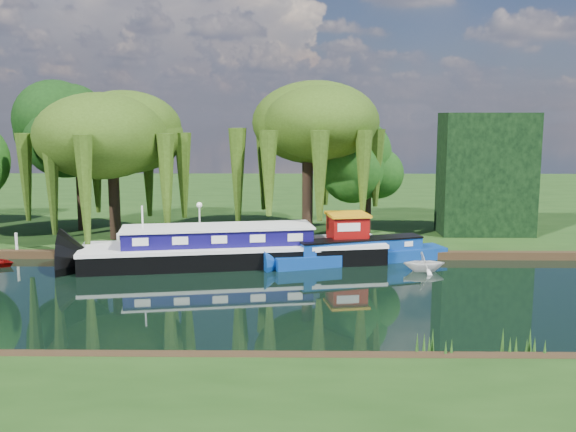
{
  "coord_description": "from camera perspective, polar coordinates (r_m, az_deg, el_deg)",
  "views": [
    {
      "loc": [
        6.44,
        -28.36,
        8.17
      ],
      "look_at": [
        6.0,
        6.37,
        2.8
      ],
      "focal_mm": 40.0,
      "sensor_mm": 36.0,
      "label": 1
    }
  ],
  "objects": [
    {
      "name": "conifer_hedge",
      "position": [
        44.34,
        17.21,
        3.58
      ],
      "size": [
        6.0,
        3.0,
        8.0
      ],
      "primitive_type": "cube",
      "color": "black",
      "rests_on": "far_bank"
    },
    {
      "name": "narrowboat",
      "position": [
        36.65,
        6.45,
        -3.29
      ],
      "size": [
        10.3,
        4.88,
        1.5
      ],
      "rotation": [
        0.0,
        0.0,
        0.32
      ],
      "color": "navy",
      "rests_on": "ground"
    },
    {
      "name": "white_cruiser",
      "position": [
        35.21,
        11.98,
        -4.82
      ],
      "size": [
        2.25,
        1.95,
        1.16
      ],
      "primitive_type": "imported",
      "rotation": [
        0.0,
        0.0,
        1.6
      ],
      "color": "silver",
      "rests_on": "ground"
    },
    {
      "name": "willow_right",
      "position": [
        41.31,
        1.76,
        7.35
      ],
      "size": [
        7.52,
        7.52,
        9.16
      ],
      "color": "black",
      "rests_on": "far_bank"
    },
    {
      "name": "tree_far_mid",
      "position": [
        46.08,
        -18.12,
        6.71
      ],
      "size": [
        5.67,
        5.67,
        9.28
      ],
      "color": "black",
      "rests_on": "far_bank"
    },
    {
      "name": "far_bank",
      "position": [
        63.2,
        -5.13,
        1.53
      ],
      "size": [
        120.0,
        52.0,
        0.45
      ],
      "primitive_type": "cube",
      "color": "black",
      "rests_on": "ground"
    },
    {
      "name": "dutch_barge",
      "position": [
        36.15,
        -4.53,
        -2.87
      ],
      "size": [
        17.2,
        6.61,
        3.55
      ],
      "rotation": [
        0.0,
        0.0,
        0.17
      ],
      "color": "black",
      "rests_on": "ground"
    },
    {
      "name": "ground",
      "position": [
        30.21,
        -11.7,
        -7.09
      ],
      "size": [
        120.0,
        120.0,
        0.0
      ],
      "primitive_type": "plane",
      "color": "black"
    },
    {
      "name": "reeds_near",
      "position": [
        22.15,
        1.85,
        -11.35
      ],
      "size": [
        33.7,
        1.5,
        1.1
      ],
      "color": "#154211",
      "rests_on": "ground"
    },
    {
      "name": "lamppost",
      "position": [
        39.73,
        -7.88,
        0.38
      ],
      "size": [
        0.36,
        0.36,
        2.56
      ],
      "color": "silver",
      "rests_on": "far_bank"
    },
    {
      "name": "willow_left",
      "position": [
        41.91,
        -15.4,
        6.74
      ],
      "size": [
        7.41,
        7.41,
        8.88
      ],
      "color": "black",
      "rests_on": "far_bank"
    },
    {
      "name": "mooring_posts",
      "position": [
        38.1,
        -9.79,
        -2.26
      ],
      "size": [
        19.16,
        0.16,
        1.0
      ],
      "color": "silver",
      "rests_on": "far_bank"
    },
    {
      "name": "tree_far_right",
      "position": [
        42.57,
        7.16,
        4.3
      ],
      "size": [
        3.93,
        3.93,
        6.43
      ],
      "color": "black",
      "rests_on": "far_bank"
    }
  ]
}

